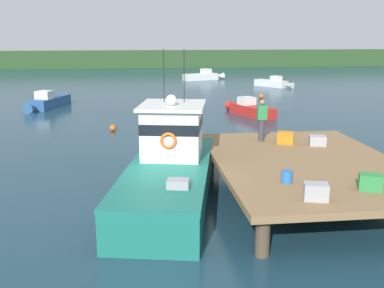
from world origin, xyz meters
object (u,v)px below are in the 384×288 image
(crate_single_by_cleat, at_px, (370,182))
(bait_bucket, at_px, (287,177))
(mooring_buoy_inshore, at_px, (113,128))
(moored_boat_off_the_point, at_px, (273,83))
(mooring_buoy_spare_mooring, at_px, (261,96))
(crate_stack_near_edge, at_px, (316,192))
(moored_boat_far_right, at_px, (48,102))
(main_fishing_boat, at_px, (171,166))
(moored_boat_outer_mooring, at_px, (203,76))
(crate_single_far, at_px, (286,138))
(deckhand_by_the_boat, at_px, (262,119))
(moored_boat_near_channel, at_px, (249,109))
(crate_stack_mid_dock, at_px, (317,141))
(mooring_buoy_channel_marker, at_px, (330,145))

(crate_single_by_cleat, height_order, bait_bucket, crate_single_by_cleat)
(bait_bucket, bearing_deg, mooring_buoy_inshore, 112.35)
(moored_boat_off_the_point, height_order, mooring_buoy_spare_mooring, moored_boat_off_the_point)
(crate_stack_near_edge, bearing_deg, crate_single_by_cleat, 17.42)
(moored_boat_far_right, height_order, mooring_buoy_inshore, moored_boat_far_right)
(mooring_buoy_inshore, bearing_deg, crate_stack_near_edge, -68.68)
(main_fishing_boat, bearing_deg, moored_boat_outer_mooring, 80.15)
(crate_single_far, distance_m, moored_boat_far_right, 21.32)
(crate_single_by_cleat, xyz_separation_m, deckhand_by_the_boat, (-1.39, 5.99, 0.64))
(crate_stack_near_edge, relative_size, moored_boat_near_channel, 0.13)
(mooring_buoy_spare_mooring, distance_m, mooring_buoy_inshore, 16.53)
(bait_bucket, bearing_deg, main_fishing_boat, 139.40)
(moored_boat_near_channel, height_order, mooring_buoy_inshore, moored_boat_near_channel)
(crate_stack_near_edge, relative_size, bait_bucket, 1.76)
(moored_boat_off_the_point, relative_size, mooring_buoy_spare_mooring, 10.86)
(crate_stack_mid_dock, xyz_separation_m, moored_boat_off_the_point, (7.01, 29.05, -1.00))
(bait_bucket, bearing_deg, crate_single_by_cleat, -24.02)
(main_fishing_boat, xyz_separation_m, mooring_buoy_channel_marker, (7.97, 5.53, -0.82))
(moored_boat_near_channel, bearing_deg, mooring_buoy_spare_mooring, 69.19)
(crate_stack_mid_dock, bearing_deg, crate_single_far, 157.83)
(crate_single_far, xyz_separation_m, moored_boat_outer_mooring, (2.09, 36.31, -0.99))
(crate_stack_near_edge, bearing_deg, mooring_buoy_inshore, 111.32)
(moored_boat_outer_mooring, relative_size, mooring_buoy_channel_marker, 13.87)
(bait_bucket, distance_m, moored_boat_near_channel, 17.86)
(crate_stack_mid_dock, xyz_separation_m, crate_single_by_cleat, (-0.52, -5.05, 0.03))
(moored_boat_off_the_point, relative_size, moored_boat_near_channel, 0.90)
(moored_boat_near_channel, xyz_separation_m, mooring_buoy_channel_marker, (1.63, -9.36, -0.22))
(moored_boat_far_right, height_order, mooring_buoy_channel_marker, moored_boat_far_right)
(mooring_buoy_spare_mooring, bearing_deg, crate_stack_near_edge, -102.39)
(moored_boat_outer_mooring, distance_m, moored_boat_off_the_point, 9.78)
(crate_single_far, distance_m, moored_boat_outer_mooring, 36.38)
(bait_bucket, xyz_separation_m, mooring_buoy_spare_mooring, (6.13, 25.16, -1.18))
(mooring_buoy_inshore, bearing_deg, crate_single_far, -51.73)
(main_fishing_boat, height_order, mooring_buoy_spare_mooring, main_fishing_boat)
(crate_single_by_cleat, xyz_separation_m, moored_boat_far_right, (-12.60, 23.06, -0.98))
(crate_stack_mid_dock, distance_m, mooring_buoy_inshore, 12.37)
(mooring_buoy_spare_mooring, bearing_deg, mooring_buoy_inshore, -134.83)
(bait_bucket, height_order, mooring_buoy_channel_marker, bait_bucket)
(deckhand_by_the_boat, xyz_separation_m, mooring_buoy_inshore, (-6.16, 8.35, -1.88))
(deckhand_by_the_boat, relative_size, moored_boat_near_channel, 0.36)
(deckhand_by_the_boat, bearing_deg, crate_single_by_cleat, -76.93)
(deckhand_by_the_boat, distance_m, moored_boat_off_the_point, 29.53)
(crate_stack_mid_dock, xyz_separation_m, mooring_buoy_spare_mooring, (3.58, 21.02, -1.20))
(crate_stack_near_edge, xyz_separation_m, crate_single_by_cleat, (1.74, 0.55, 0.00))
(mooring_buoy_spare_mooring, bearing_deg, crate_stack_mid_dock, -99.67)
(deckhand_by_the_boat, relative_size, mooring_buoy_channel_marker, 4.47)
(deckhand_by_the_boat, bearing_deg, moored_boat_far_right, 123.30)
(crate_stack_mid_dock, relative_size, crate_single_by_cleat, 1.00)
(crate_stack_near_edge, bearing_deg, moored_boat_far_right, 114.71)
(crate_stack_mid_dock, distance_m, deckhand_by_the_boat, 2.24)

